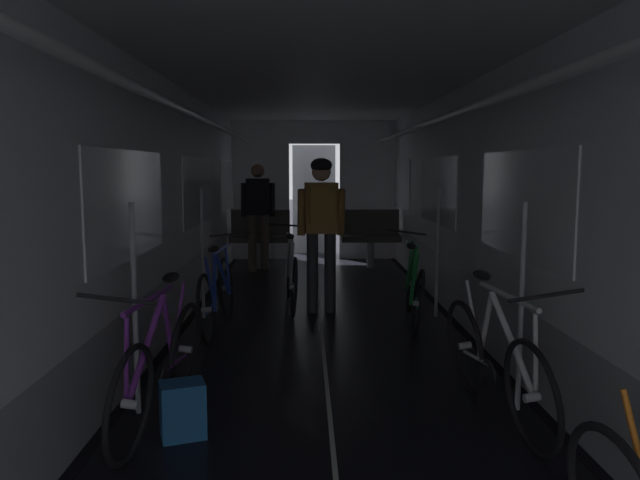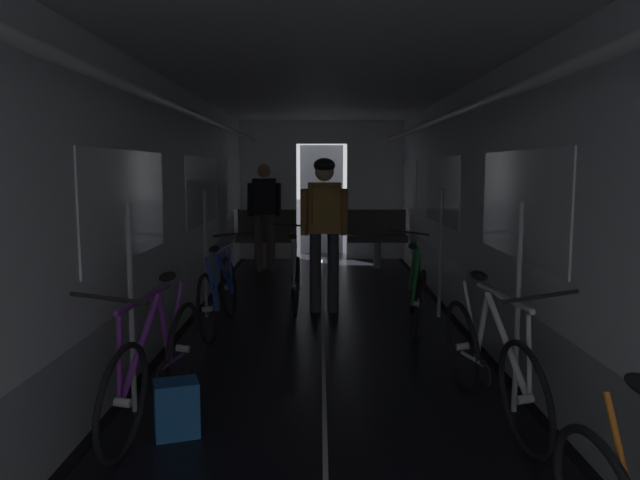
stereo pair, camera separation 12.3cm
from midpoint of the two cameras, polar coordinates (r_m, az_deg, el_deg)
train_car_shell at (r=5.42m, az=-0.36°, el=7.58°), size 3.14×12.34×2.57m
bench_seat_far_left at (r=9.98m, az=-5.98°, el=0.65°), size 0.98×0.51×0.95m
bench_seat_far_right at (r=9.99m, az=4.36°, el=0.68°), size 0.98×0.51×0.95m
bicycle_blue at (r=6.17m, az=-10.15°, el=-4.93°), size 0.44×1.69×0.95m
bicycle_green at (r=6.38m, az=8.25°, el=-4.51°), size 0.44×1.69×0.95m
bicycle_purple at (r=4.06m, az=-15.52°, el=-11.23°), size 0.46×1.69×0.95m
bicycle_white at (r=4.15m, az=15.19°, el=-10.82°), size 0.50×1.69×0.95m
person_cyclist_aisle at (r=6.75m, az=-0.38°, el=2.09°), size 0.54×0.40×1.73m
bicycle_silver_in_aisle at (r=7.11m, az=-3.19°, el=-3.28°), size 0.44×1.69×0.94m
person_standing_near_bench at (r=9.57m, az=-6.18°, el=2.84°), size 0.53×0.23×1.69m
backpack_on_floor at (r=3.91m, az=-13.65°, el=-15.18°), size 0.31×0.27×0.34m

